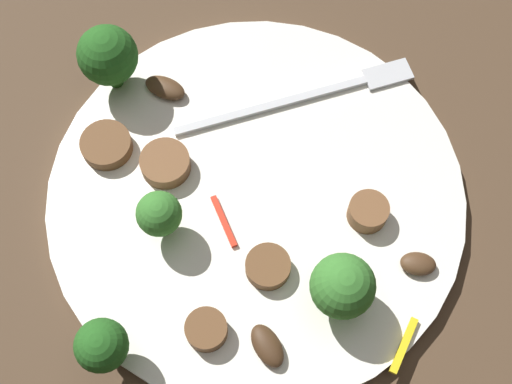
{
  "coord_description": "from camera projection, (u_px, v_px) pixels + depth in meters",
  "views": [
    {
      "loc": [
        -0.03,
        -0.18,
        0.44
      ],
      "look_at": [
        0.0,
        0.0,
        0.01
      ],
      "focal_mm": 47.62,
      "sensor_mm": 36.0,
      "label": 1
    }
  ],
  "objects": [
    {
      "name": "ground_plane",
      "position": [
        256.0,
        198.0,
        0.47
      ],
      "size": [
        1.4,
        1.4,
        0.0
      ],
      "primitive_type": "plane",
      "color": "#4C3826"
    },
    {
      "name": "plate",
      "position": [
        256.0,
        195.0,
        0.47
      ],
      "size": [
        0.29,
        0.29,
        0.01
      ],
      "primitive_type": "cylinder",
      "color": "white",
      "rests_on": "ground_plane"
    },
    {
      "name": "fork",
      "position": [
        313.0,
        95.0,
        0.49
      ],
      "size": [
        0.18,
        0.04,
        0.0
      ],
      "rotation": [
        0.0,
        0.0,
        0.16
      ],
      "color": "silver",
      "rests_on": "plate"
    },
    {
      "name": "broccoli_floret_0",
      "position": [
        343.0,
        286.0,
        0.41
      ],
      "size": [
        0.04,
        0.04,
        0.05
      ],
      "color": "#408630",
      "rests_on": "plate"
    },
    {
      "name": "broccoli_floret_1",
      "position": [
        159.0,
        214.0,
        0.43
      ],
      "size": [
        0.03,
        0.03,
        0.04
      ],
      "color": "#408630",
      "rests_on": "plate"
    },
    {
      "name": "broccoli_floret_2",
      "position": [
        108.0,
        56.0,
        0.47
      ],
      "size": [
        0.04,
        0.04,
        0.06
      ],
      "color": "#296420",
      "rests_on": "plate"
    },
    {
      "name": "broccoli_floret_3",
      "position": [
        102.0,
        346.0,
        0.39
      ],
      "size": [
        0.03,
        0.03,
        0.05
      ],
      "color": "#296420",
      "rests_on": "plate"
    },
    {
      "name": "sausage_slice_0",
      "position": [
        206.0,
        330.0,
        0.42
      ],
      "size": [
        0.03,
        0.03,
        0.01
      ],
      "primitive_type": "cylinder",
      "rotation": [
        0.0,
        0.0,
        1.59
      ],
      "color": "brown",
      "rests_on": "plate"
    },
    {
      "name": "sausage_slice_1",
      "position": [
        272.0,
        266.0,
        0.44
      ],
      "size": [
        0.04,
        0.04,
        0.01
      ],
      "primitive_type": "cylinder",
      "rotation": [
        0.0,
        0.0,
        2.21
      ],
      "color": "brown",
      "rests_on": "plate"
    },
    {
      "name": "sausage_slice_2",
      "position": [
        106.0,
        145.0,
        0.47
      ],
      "size": [
        0.04,
        0.04,
        0.01
      ],
      "primitive_type": "cylinder",
      "rotation": [
        0.0,
        0.0,
        1.74
      ],
      "color": "brown",
      "rests_on": "plate"
    },
    {
      "name": "sausage_slice_3",
      "position": [
        165.0,
        164.0,
        0.47
      ],
      "size": [
        0.05,
        0.05,
        0.01
      ],
      "primitive_type": "cylinder",
      "rotation": [
        0.0,
        0.0,
        2.68
      ],
      "color": "brown",
      "rests_on": "plate"
    },
    {
      "name": "sausage_slice_4",
      "position": [
        368.0,
        212.0,
        0.45
      ],
      "size": [
        0.04,
        0.04,
        0.01
      ],
      "primitive_type": "cylinder",
      "rotation": [
        0.0,
        0.0,
        0.46
      ],
      "color": "brown",
      "rests_on": "plate"
    },
    {
      "name": "mushroom_0",
      "position": [
        418.0,
        264.0,
        0.44
      ],
      "size": [
        0.03,
        0.02,
        0.01
      ],
      "primitive_type": "ellipsoid",
      "rotation": [
        0.0,
        0.0,
        2.89
      ],
      "color": "#4C331E",
      "rests_on": "plate"
    },
    {
      "name": "mushroom_1",
      "position": [
        165.0,
        88.0,
        0.49
      ],
      "size": [
        0.04,
        0.03,
        0.01
      ],
      "primitive_type": "ellipsoid",
      "rotation": [
        0.0,
        0.0,
        2.57
      ],
      "color": "#4C331E",
      "rests_on": "plate"
    },
    {
      "name": "mushroom_2",
      "position": [
        267.0,
        346.0,
        0.42
      ],
      "size": [
        0.03,
        0.03,
        0.01
      ],
      "primitive_type": "ellipsoid",
      "rotation": [
        0.0,
        0.0,
        5.09
      ],
      "color": "#422B19",
      "rests_on": "plate"
    },
    {
      "name": "pepper_strip_0",
      "position": [
        224.0,
        221.0,
        0.45
      ],
      "size": [
        0.01,
        0.04,
        0.0
      ],
      "primitive_type": "cube",
      "rotation": [
        0.0,
        0.0,
        4.97
      ],
      "color": "red",
      "rests_on": "plate"
    },
    {
      "name": "pepper_strip_1",
      "position": [
        404.0,
        345.0,
        0.42
      ],
      "size": [
        0.03,
        0.03,
        0.0
      ],
      "primitive_type": "cube",
      "rotation": [
        0.0,
        0.0,
        0.97
      ],
      "color": "yellow",
      "rests_on": "plate"
    }
  ]
}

